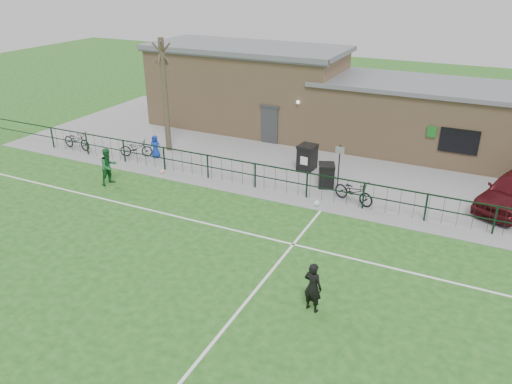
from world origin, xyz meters
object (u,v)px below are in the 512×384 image
at_px(sign_post, 339,166).
at_px(bicycle_a, 77,140).
at_px(wheelie_bin_left, 307,158).
at_px(wheelie_bin_right, 326,176).
at_px(bicycle_e, 354,191).
at_px(bicycle_c, 136,148).
at_px(bare_tree, 165,96).
at_px(ball_ground, 162,172).
at_px(spectator_child, 155,146).
at_px(outfield_player, 109,166).

relative_size(sign_post, bicycle_a, 1.04).
bearing_deg(wheelie_bin_left, bicycle_a, -162.88).
distance_m(wheelie_bin_right, bicycle_a, 14.07).
bearing_deg(wheelie_bin_left, bicycle_e, -36.28).
bearing_deg(bicycle_c, wheelie_bin_left, -100.48).
xyz_separation_m(bare_tree, bicycle_a, (-4.63, -2.09, -2.48)).
distance_m(bicycle_c, ball_ground, 2.98).
relative_size(wheelie_bin_right, bicycle_c, 0.59).
bearing_deg(bare_tree, wheelie_bin_right, -6.16).
bearing_deg(bicycle_a, ball_ground, -93.56).
distance_m(bicycle_a, bicycle_c, 3.72).
distance_m(bare_tree, bicycle_c, 3.14).
bearing_deg(bare_tree, bicycle_c, -120.41).
bearing_deg(bicycle_e, bicycle_a, 109.40).
bearing_deg(wheelie_bin_right, bicycle_a, 162.84).
height_order(bicycle_e, ball_ground, bicycle_e).
bearing_deg(wheelie_bin_left, bare_tree, -170.56).
distance_m(wheelie_bin_left, spectator_child, 8.01).
height_order(outfield_player, ball_ground, outfield_player).
bearing_deg(sign_post, wheelie_bin_left, 145.90).
xyz_separation_m(bicycle_e, ball_ground, (-9.30, -0.89, -0.42)).
height_order(wheelie_bin_left, sign_post, sign_post).
height_order(sign_post, outfield_player, sign_post).
bearing_deg(wheelie_bin_right, outfield_player, -177.80).
bearing_deg(outfield_player, bicycle_a, 72.04).
relative_size(wheelie_bin_right, sign_post, 0.51).
distance_m(spectator_child, outfield_player, 3.77).
xyz_separation_m(spectator_child, outfield_player, (0.17, -3.76, 0.24)).
distance_m(bare_tree, sign_post, 10.09).
relative_size(wheelie_bin_right, spectator_child, 0.84).
xyz_separation_m(bare_tree, sign_post, (9.86, -0.73, -1.98)).
relative_size(bicycle_a, bicycle_e, 1.00).
xyz_separation_m(bare_tree, ball_ground, (1.68, -2.98, -2.90)).
bearing_deg(bicycle_a, outfield_player, -116.79).
distance_m(bicycle_a, bicycle_e, 15.61).
relative_size(wheelie_bin_left, wheelie_bin_right, 1.15).
xyz_separation_m(bicycle_c, ball_ground, (2.62, -1.37, -0.37)).
bearing_deg(spectator_child, ball_ground, -64.99).
bearing_deg(wheelie_bin_left, ball_ground, -144.80).
height_order(wheelie_bin_left, bicycle_a, wheelie_bin_left).
bearing_deg(bicycle_c, bicycle_a, 72.59).
bearing_deg(wheelie_bin_left, bicycle_c, -160.86).
relative_size(bare_tree, bicycle_c, 3.49).
xyz_separation_m(bicycle_c, bicycle_e, (11.92, -0.49, 0.05)).
height_order(bicycle_a, bicycle_c, bicycle_a).
xyz_separation_m(wheelie_bin_left, outfield_player, (-7.60, -5.68, 0.26)).
relative_size(wheelie_bin_left, outfield_player, 0.68).
distance_m(wheelie_bin_right, bicycle_e, 1.92).
height_order(bicycle_a, ball_ground, bicycle_a).
bearing_deg(bicycle_e, outfield_player, 124.77).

